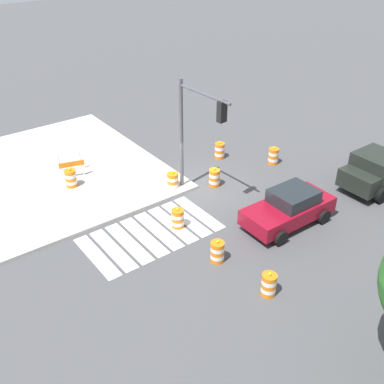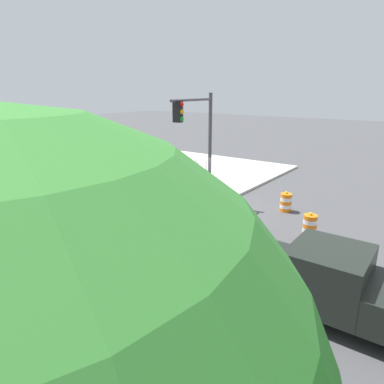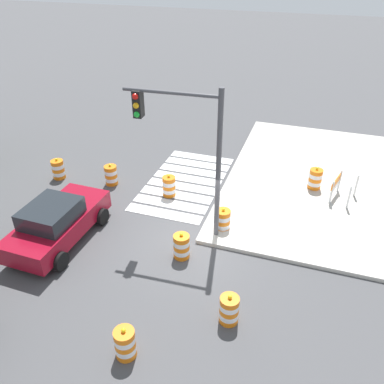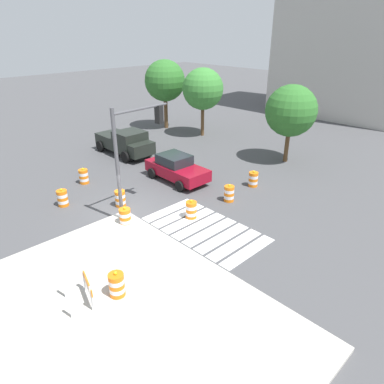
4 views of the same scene
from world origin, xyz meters
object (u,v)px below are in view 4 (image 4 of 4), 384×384
object	(u,v)px
traffic_barrel_near_corner	(229,193)
traffic_barrel_median_near	(84,176)
pickup_truck	(126,142)
traffic_barrel_median_far	(125,217)
traffic_barrel_lane_center	(191,210)
street_tree_streetside_mid	(165,81)
sports_car	(176,168)
construction_barricade	(83,288)
traffic_barrel_on_sidewalk	(117,285)
street_tree_streetside_near	(291,111)
traffic_barrel_crosswalk_end	(253,179)
traffic_barrel_opposite_curb	(120,198)
street_tree_streetside_far	(203,89)
traffic_light_pole	(135,141)
traffic_barrel_far_curb	(63,198)

from	to	relation	value
traffic_barrel_near_corner	traffic_barrel_median_near	size ratio (longest dim) A/B	1.00
pickup_truck	traffic_barrel_median_far	distance (m)	10.54
traffic_barrel_near_corner	traffic_barrel_median_far	bearing A→B (deg)	-107.50
traffic_barrel_lane_center	street_tree_streetside_mid	xyz separation A→B (m)	(-14.22, 10.36, 3.88)
sports_car	pickup_truck	bearing A→B (deg)	175.56
sports_car	pickup_truck	xyz separation A→B (m)	(-6.21, 0.48, 0.16)
pickup_truck	construction_barricade	world-z (taller)	pickup_truck
traffic_barrel_median_near	street_tree_streetside_mid	world-z (taller)	street_tree_streetside_mid
traffic_barrel_on_sidewalk	street_tree_streetside_near	world-z (taller)	street_tree_streetside_near
traffic_barrel_crosswalk_end	traffic_barrel_opposite_curb	world-z (taller)	same
traffic_barrel_on_sidewalk	street_tree_streetside_mid	world-z (taller)	street_tree_streetside_mid
traffic_barrel_on_sidewalk	street_tree_streetside_far	bearing A→B (deg)	126.15
traffic_barrel_near_corner	traffic_light_pole	size ratio (longest dim) A/B	0.19
pickup_truck	traffic_barrel_far_curb	world-z (taller)	pickup_truck
pickup_truck	construction_barricade	distance (m)	15.83
street_tree_streetside_mid	street_tree_streetside_far	bearing A→B (deg)	8.85
traffic_barrel_on_sidewalk	street_tree_streetside_near	size ratio (longest dim) A/B	0.19
street_tree_streetside_near	street_tree_streetside_mid	world-z (taller)	street_tree_streetside_mid
pickup_truck	traffic_barrel_crosswalk_end	xyz separation A→B (m)	(10.15, 2.23, -0.52)
traffic_barrel_far_curb	traffic_barrel_median_far	bearing A→B (deg)	16.92
traffic_barrel_far_curb	construction_barricade	size ratio (longest dim) A/B	0.73
traffic_barrel_lane_center	street_tree_streetside_far	distance (m)	15.30
street_tree_streetside_near	traffic_barrel_on_sidewalk	bearing A→B (deg)	-77.76
traffic_barrel_crosswalk_end	traffic_barrel_lane_center	distance (m)	5.41
traffic_barrel_median_far	street_tree_streetside_mid	distance (m)	18.59
traffic_barrel_median_far	traffic_barrel_lane_center	distance (m)	3.29
pickup_truck	traffic_barrel_far_curb	xyz separation A→B (m)	(4.55, -7.25, -0.52)
traffic_barrel_median_near	traffic_barrel_lane_center	xyz separation A→B (m)	(7.74, 1.77, 0.00)
pickup_truck	traffic_barrel_lane_center	distance (m)	10.84
traffic_light_pole	street_tree_streetside_near	xyz separation A→B (m)	(1.02, 12.16, -0.29)
traffic_barrel_crosswalk_end	pickup_truck	bearing A→B (deg)	-167.60
traffic_barrel_median_near	traffic_barrel_on_sidewalk	bearing A→B (deg)	-22.33
traffic_barrel_median_near	street_tree_streetside_near	bearing A→B (deg)	62.23
pickup_truck	construction_barricade	bearing A→B (deg)	-39.62
traffic_barrel_median_far	street_tree_streetside_far	bearing A→B (deg)	121.01
traffic_barrel_lane_center	traffic_barrel_opposite_curb	size ratio (longest dim) A/B	1.00
traffic_barrel_lane_center	traffic_barrel_on_sidewalk	bearing A→B (deg)	-68.28
traffic_barrel_crosswalk_end	street_tree_streetside_far	distance (m)	11.85
traffic_barrel_far_curb	traffic_barrel_opposite_curb	distance (m)	3.13
traffic_barrel_lane_center	street_tree_streetside_near	bearing A→B (deg)	96.60
sports_car	traffic_barrel_near_corner	bearing A→B (deg)	1.83
traffic_barrel_near_corner	street_tree_streetside_far	bearing A→B (deg)	141.00
pickup_truck	traffic_barrel_crosswalk_end	world-z (taller)	pickup_truck
traffic_barrel_median_far	street_tree_streetside_near	world-z (taller)	street_tree_streetside_near
pickup_truck	traffic_barrel_median_near	world-z (taller)	pickup_truck
street_tree_streetside_far	traffic_light_pole	bearing A→B (deg)	-58.28
traffic_barrel_opposite_curb	construction_barricade	bearing A→B (deg)	-42.95
traffic_barrel_near_corner	construction_barricade	distance (m)	9.91
street_tree_streetside_near	street_tree_streetside_mid	bearing A→B (deg)	-178.92
traffic_barrel_median_far	street_tree_streetside_far	size ratio (longest dim) A/B	0.18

